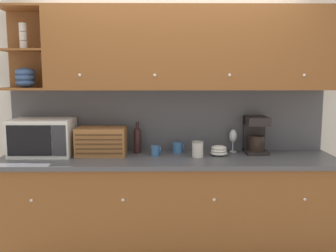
{
  "coord_description": "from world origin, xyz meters",
  "views": [
    {
      "loc": [
        -0.04,
        -3.64,
        1.67
      ],
      "look_at": [
        0.0,
        -0.22,
        1.2
      ],
      "focal_mm": 40.0,
      "sensor_mm": 36.0,
      "label": 1
    }
  ],
  "objects": [
    {
      "name": "wine_glass",
      "position": [
        0.63,
        -0.08,
        1.07
      ],
      "size": [
        0.07,
        0.07,
        0.22
      ],
      "color": "silver",
      "rests_on": "counter_unit"
    },
    {
      "name": "bowl_stack_on_counter",
      "position": [
        0.47,
        -0.25,
        0.97
      ],
      "size": [
        0.16,
        0.16,
        0.09
      ],
      "color": "silver",
      "rests_on": "counter_unit"
    },
    {
      "name": "microwave",
      "position": [
        -1.16,
        -0.23,
        1.09
      ],
      "size": [
        0.55,
        0.37,
        0.34
      ],
      "color": "silver",
      "rests_on": "counter_unit"
    },
    {
      "name": "upper_cabinets",
      "position": [
        0.16,
        -0.17,
        1.9
      ],
      "size": [
        3.03,
        0.37,
        0.74
      ],
      "color": "brown",
      "rests_on": "backsplash_panel"
    },
    {
      "name": "bread_box",
      "position": [
        -0.62,
        -0.22,
        1.05
      ],
      "size": [
        0.45,
        0.3,
        0.26
      ],
      "color": "#996033",
      "rests_on": "counter_unit"
    },
    {
      "name": "wall_back",
      "position": [
        0.0,
        0.03,
        1.3
      ],
      "size": [
        5.43,
        0.06,
        2.6
      ],
      "color": "white",
      "rests_on": "ground_plane"
    },
    {
      "name": "backsplash_panel",
      "position": [
        0.0,
        -0.01,
        1.23
      ],
      "size": [
        3.03,
        0.01,
        0.61
      ],
      "color": "#4C4C51",
      "rests_on": "counter_unit"
    },
    {
      "name": "ground_plane",
      "position": [
        0.0,
        0.0,
        0.0
      ],
      "size": [
        24.0,
        24.0,
        0.0
      ],
      "primitive_type": "plane",
      "color": "slate"
    },
    {
      "name": "mug",
      "position": [
        0.09,
        -0.13,
        0.98
      ],
      "size": [
        0.11,
        0.1,
        0.1
      ],
      "color": "#38669E",
      "rests_on": "counter_unit"
    },
    {
      "name": "storage_canister",
      "position": [
        0.27,
        -0.32,
        1.0
      ],
      "size": [
        0.11,
        0.11,
        0.14
      ],
      "color": "silver",
      "rests_on": "counter_unit"
    },
    {
      "name": "coffee_maker",
      "position": [
        0.84,
        -0.13,
        1.1
      ],
      "size": [
        0.2,
        0.25,
        0.35
      ],
      "color": "black",
      "rests_on": "counter_unit"
    },
    {
      "name": "mug_blue_second",
      "position": [
        -0.11,
        -0.25,
        0.97
      ],
      "size": [
        0.09,
        0.08,
        0.09
      ],
      "color": "#38669E",
      "rests_on": "counter_unit"
    },
    {
      "name": "counter_unit",
      "position": [
        0.0,
        -0.32,
        0.46
      ],
      "size": [
        3.05,
        0.67,
        0.92
      ],
      "color": "brown",
      "rests_on": "ground_plane"
    },
    {
      "name": "wine_bottle",
      "position": [
        -0.29,
        -0.12,
        1.06
      ],
      "size": [
        0.07,
        0.07,
        0.29
      ],
      "color": "black",
      "rests_on": "counter_unit"
    }
  ]
}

